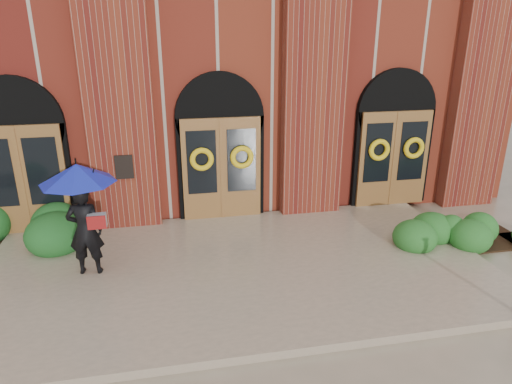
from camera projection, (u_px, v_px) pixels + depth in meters
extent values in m
plane|color=tan|center=(241.00, 276.00, 9.03)|extent=(90.00, 90.00, 0.00)
cube|color=tan|center=(239.00, 269.00, 9.14)|extent=(10.00, 5.30, 0.15)
cube|color=maroon|center=(198.00, 61.00, 16.04)|extent=(16.00, 12.00, 7.00)
cube|color=black|center=(124.00, 167.00, 10.33)|extent=(0.40, 0.05, 0.55)
cube|color=maroon|center=(117.00, 82.00, 9.93)|extent=(1.50, 0.45, 7.00)
cube|color=maroon|center=(314.00, 78.00, 10.76)|extent=(1.50, 0.45, 7.00)
cube|color=maroon|center=(483.00, 75.00, 11.58)|extent=(1.50, 0.45, 7.00)
cube|color=brown|center=(22.00, 180.00, 10.22)|extent=(1.90, 0.10, 2.50)
cylinder|color=black|center=(14.00, 124.00, 9.92)|extent=(2.10, 0.22, 2.10)
cube|color=brown|center=(222.00, 169.00, 11.05)|extent=(1.90, 0.10, 2.50)
cylinder|color=black|center=(220.00, 117.00, 10.75)|extent=(2.10, 0.22, 2.10)
cube|color=brown|center=(393.00, 159.00, 11.87)|extent=(1.90, 0.10, 2.50)
cylinder|color=black|center=(396.00, 110.00, 11.57)|extent=(2.10, 0.22, 2.10)
torus|color=yellow|center=(202.00, 159.00, 10.75)|extent=(0.57, 0.13, 0.57)
torus|color=yellow|center=(242.00, 157.00, 10.92)|extent=(0.57, 0.13, 0.57)
torus|color=yellow|center=(379.00, 150.00, 11.57)|extent=(0.57, 0.13, 0.57)
torus|color=yellow|center=(414.00, 148.00, 11.75)|extent=(0.57, 0.13, 0.57)
imported|color=black|center=(85.00, 230.00, 8.58)|extent=(0.68, 0.47, 1.77)
cone|color=#1522A9|center=(77.00, 173.00, 8.19)|extent=(1.48, 1.48, 0.35)
cylinder|color=black|center=(83.00, 199.00, 8.32)|extent=(0.02, 0.02, 0.59)
cube|color=#B5B7BA|center=(97.00, 221.00, 8.41)|extent=(0.34, 0.19, 0.26)
cube|color=maroon|center=(96.00, 223.00, 8.33)|extent=(0.33, 0.05, 0.26)
ellipsoid|color=#235D21|center=(463.00, 228.00, 10.32)|extent=(2.66, 1.06, 0.68)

